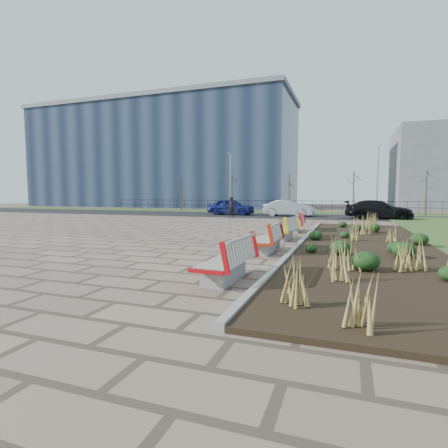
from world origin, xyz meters
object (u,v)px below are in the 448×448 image
(lamp_west, at_px, (230,183))
(pedestrian, at_px, (232,207))
(bench_c, at_px, (283,228))
(car_blue, at_px, (231,207))
(bench_b, at_px, (264,238))
(car_black, at_px, (378,209))
(litter_bin, at_px, (274,237))
(bench_d, at_px, (294,222))
(bench_a, at_px, (224,259))
(lamp_east, at_px, (377,182))
(car_silver, at_px, (289,208))

(lamp_west, bearing_deg, pedestrian, -70.77)
(bench_c, xyz_separation_m, car_blue, (-7.55, 15.66, 0.25))
(bench_b, relative_size, lamp_west, 0.35)
(bench_b, distance_m, car_black, 18.70)
(litter_bin, xyz_separation_m, pedestrian, (-6.37, 14.39, 0.44))
(bench_d, xyz_separation_m, litter_bin, (0.14, -5.86, -0.08))
(car_black, bearing_deg, bench_c, 163.12)
(bench_a, xyz_separation_m, lamp_east, (5.00, 27.18, 2.54))
(bench_c, bearing_deg, car_blue, 121.16)
(bench_a, distance_m, lamp_west, 28.74)
(bench_d, relative_size, lamp_east, 0.35)
(car_silver, bearing_deg, bench_a, -173.60)
(bench_d, height_order, litter_bin, bench_d)
(litter_bin, relative_size, car_silver, 0.20)
(lamp_east, bearing_deg, lamp_west, 180.00)
(bench_b, height_order, bench_c, same)
(bench_c, relative_size, pedestrian, 1.23)
(bench_c, xyz_separation_m, car_silver, (-2.22, 15.39, 0.22))
(litter_bin, bearing_deg, car_silver, 97.48)
(lamp_west, bearing_deg, bench_b, -68.83)
(bench_d, distance_m, pedestrian, 10.58)
(car_blue, distance_m, car_silver, 5.33)
(car_silver, height_order, car_black, car_black)
(car_silver, bearing_deg, car_black, -95.57)
(pedestrian, bearing_deg, bench_a, -82.62)
(bench_a, distance_m, pedestrian, 20.25)
(bench_b, xyz_separation_m, litter_bin, (0.14, 0.93, -0.08))
(pedestrian, height_order, lamp_west, lamp_west)
(bench_b, bearing_deg, pedestrian, 111.01)
(bench_d, height_order, car_blue, car_blue)
(car_silver, relative_size, lamp_west, 0.71)
(bench_a, height_order, litter_bin, bench_a)
(car_silver, relative_size, lamp_east, 0.71)
(bench_c, xyz_separation_m, car_black, (4.78, 14.61, 0.24))
(litter_bin, distance_m, lamp_east, 22.98)
(bench_c, xyz_separation_m, bench_d, (0.00, 3.31, 0.00))
(bench_a, xyz_separation_m, bench_b, (0.00, 3.94, 0.00))
(car_blue, relative_size, lamp_east, 0.72)
(car_blue, height_order, car_silver, car_blue)
(bench_b, bearing_deg, car_black, 74.05)
(bench_a, height_order, bench_b, same)
(lamp_west, height_order, lamp_east, same)
(bench_c, distance_m, bench_d, 3.31)
(pedestrian, xyz_separation_m, car_black, (11.01, 2.76, -0.12))
(pedestrian, xyz_separation_m, car_blue, (-1.31, 3.82, -0.10))
(bench_b, xyz_separation_m, bench_c, (0.00, 3.47, 0.00))
(bench_b, height_order, car_silver, car_silver)
(car_black, xyz_separation_m, lamp_east, (0.22, 5.16, 2.30))
(pedestrian, relative_size, lamp_west, 0.28)
(bench_d, xyz_separation_m, pedestrian, (-6.24, 8.54, 0.35))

